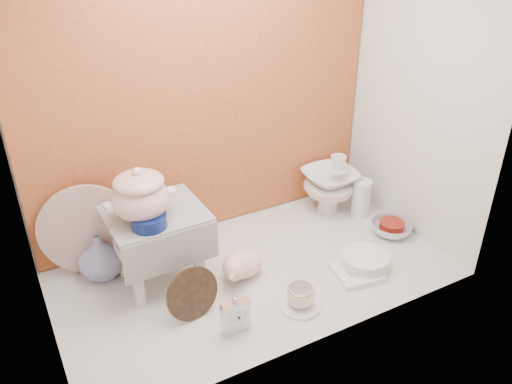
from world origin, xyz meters
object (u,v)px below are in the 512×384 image
(plush_pig, at_px, (242,263))
(porcelain_tower, at_px, (330,184))
(step_stool, at_px, (158,246))
(dinner_plate_stack, at_px, (365,262))
(floral_platter, at_px, (88,230))
(crystal_bowl, at_px, (391,228))
(blue_white_vase, at_px, (100,256))
(gold_rim_teacup, at_px, (301,296))
(mantel_clock, at_px, (235,314))
(soup_tureen, at_px, (140,194))

(plush_pig, xyz_separation_m, porcelain_tower, (0.70, 0.31, 0.09))
(porcelain_tower, bearing_deg, step_stool, -172.48)
(step_stool, xyz_separation_m, porcelain_tower, (1.03, 0.14, -0.01))
(step_stool, relative_size, dinner_plate_stack, 1.77)
(floral_platter, height_order, porcelain_tower, floral_platter)
(dinner_plate_stack, distance_m, crystal_bowl, 0.35)
(blue_white_vase, distance_m, gold_rim_teacup, 0.93)
(crystal_bowl, bearing_deg, mantel_clock, -166.69)
(step_stool, bearing_deg, dinner_plate_stack, -25.36)
(floral_platter, bearing_deg, gold_rim_teacup, -43.88)
(floral_platter, relative_size, gold_rim_teacup, 3.74)
(step_stool, xyz_separation_m, crystal_bowl, (1.18, -0.22, -0.15))
(floral_platter, relative_size, crystal_bowl, 2.11)
(mantel_clock, bearing_deg, porcelain_tower, 33.57)
(blue_white_vase, relative_size, gold_rim_teacup, 1.84)
(crystal_bowl, xyz_separation_m, porcelain_tower, (-0.15, 0.36, 0.13))
(porcelain_tower, bearing_deg, floral_platter, 176.56)
(plush_pig, relative_size, crystal_bowl, 1.20)
(step_stool, relative_size, gold_rim_teacup, 3.50)
(step_stool, xyz_separation_m, mantel_clock, (0.15, -0.47, -0.09))
(gold_rim_teacup, height_order, crystal_bowl, gold_rim_teacup)
(step_stool, xyz_separation_m, soup_tureen, (-0.06, -0.03, 0.30))
(floral_platter, bearing_deg, mantel_clock, -59.17)
(crystal_bowl, bearing_deg, step_stool, 169.30)
(step_stool, height_order, mantel_clock, step_stool)
(step_stool, distance_m, mantel_clock, 0.50)
(step_stool, bearing_deg, blue_white_vase, 145.85)
(soup_tureen, relative_size, crystal_bowl, 1.35)
(step_stool, distance_m, soup_tureen, 0.31)
(floral_platter, distance_m, crystal_bowl, 1.51)
(step_stool, height_order, blue_white_vase, step_stool)
(porcelain_tower, bearing_deg, mantel_clock, -145.63)
(crystal_bowl, bearing_deg, gold_rim_teacup, -160.98)
(soup_tureen, relative_size, floral_platter, 0.64)
(soup_tureen, bearing_deg, crystal_bowl, -8.76)
(soup_tureen, height_order, crystal_bowl, soup_tureen)
(soup_tureen, bearing_deg, floral_platter, 128.42)
(soup_tureen, bearing_deg, step_stool, 27.23)
(mantel_clock, relative_size, plush_pig, 0.68)
(mantel_clock, bearing_deg, blue_white_vase, 121.01)
(plush_pig, height_order, porcelain_tower, porcelain_tower)
(gold_rim_teacup, bearing_deg, dinner_plate_stack, 11.34)
(blue_white_vase, height_order, dinner_plate_stack, blue_white_vase)
(floral_platter, relative_size, mantel_clock, 2.60)
(mantel_clock, bearing_deg, soup_tureen, 115.12)
(step_stool, height_order, soup_tureen, soup_tureen)
(soup_tureen, distance_m, mantel_clock, 0.63)
(soup_tureen, bearing_deg, mantel_clock, -64.08)
(dinner_plate_stack, bearing_deg, blue_white_vase, 154.05)
(plush_pig, bearing_deg, dinner_plate_stack, -42.03)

